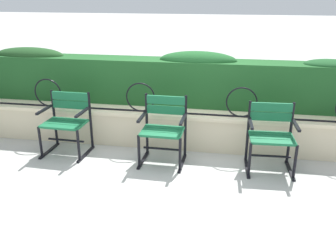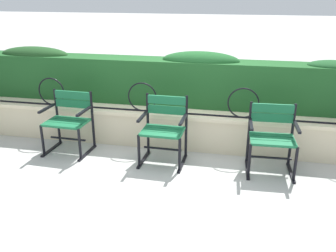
# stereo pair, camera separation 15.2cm
# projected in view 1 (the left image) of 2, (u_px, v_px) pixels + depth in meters

# --- Properties ---
(ground_plane) EXTENTS (60.00, 60.00, 0.00)m
(ground_plane) POSITION_uv_depth(u_px,v_px,m) (167.00, 168.00, 4.65)
(ground_plane) COLOR #ADADA8
(stone_wall) EXTENTS (8.12, 0.41, 0.52)m
(stone_wall) POSITION_uv_depth(u_px,v_px,m) (176.00, 129.00, 5.24)
(stone_wall) COLOR beige
(stone_wall) RESTS_ON ground
(iron_arch_fence) EXTENTS (7.56, 0.02, 0.42)m
(iron_arch_fence) POSITION_uv_depth(u_px,v_px,m) (147.00, 100.00, 5.08)
(iron_arch_fence) COLOR black
(iron_arch_fence) RESTS_ON stone_wall
(hedge_row) EXTENTS (7.95, 0.46, 0.79)m
(hedge_row) POSITION_uv_depth(u_px,v_px,m) (177.00, 80.00, 5.40)
(hedge_row) COLOR #1E5123
(hedge_row) RESTS_ON stone_wall
(park_chair_left) EXTENTS (0.61, 0.54, 0.83)m
(park_chair_left) POSITION_uv_depth(u_px,v_px,m) (67.00, 121.00, 4.98)
(park_chair_left) COLOR #19663D
(park_chair_left) RESTS_ON ground
(park_chair_centre) EXTENTS (0.58, 0.53, 0.86)m
(park_chair_centre) POSITION_uv_depth(u_px,v_px,m) (163.00, 128.00, 4.71)
(park_chair_centre) COLOR #19663D
(park_chair_centre) RESTS_ON ground
(park_chair_right) EXTENTS (0.59, 0.55, 0.83)m
(park_chair_right) POSITION_uv_depth(u_px,v_px,m) (271.00, 135.00, 4.51)
(park_chair_right) COLOR #19663D
(park_chair_right) RESTS_ON ground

